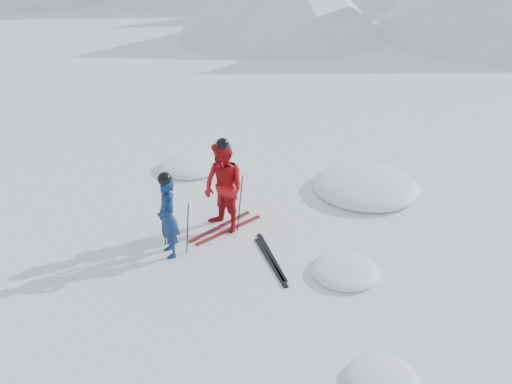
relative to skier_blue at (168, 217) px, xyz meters
The scene contains 12 objects.
ground 2.61m from the skier_blue, 21.61° to the left, with size 160.00×160.00×0.00m, color white.
skier_blue is the anchor object (origin of this frame).
skier_red 1.39m from the skier_blue, 83.48° to the left, with size 0.93×0.72×1.91m, color #AB0D12.
pole_blue_left 0.43m from the skier_blue, 153.43° to the left, with size 0.02×0.02×1.08m, color black.
pole_blue_right 0.44m from the skier_blue, 45.00° to the left, with size 0.02×0.02×1.08m, color black.
pole_red_left 1.64m from the skier_blue, 95.02° to the left, with size 0.02×0.02×1.27m, color black.
pole_red_right 1.60m from the skier_blue, 73.31° to the left, with size 0.02×0.02×1.27m, color black.
ski_worn_left 1.59m from the skier_blue, 88.45° to the left, with size 0.09×1.70×0.03m, color black.
ski_worn_right 1.61m from the skier_blue, 78.60° to the left, with size 0.09×1.70×0.03m, color black.
ski_loose_a 2.10m from the skier_blue, 36.32° to the left, with size 0.09×1.70×0.03m, color black.
ski_loose_b 2.10m from the skier_blue, 31.00° to the left, with size 0.09×1.70×0.03m, color black.
snow_lumps 4.22m from the skier_blue, 75.29° to the left, with size 8.66×6.97×0.55m.
Camera 1 is at (4.58, -6.66, 5.72)m, focal length 38.00 mm.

